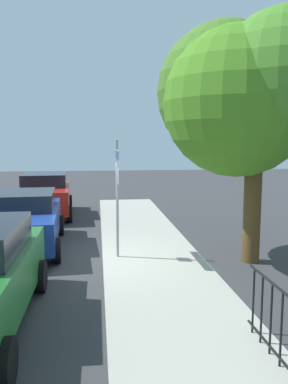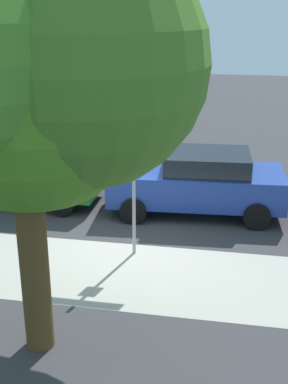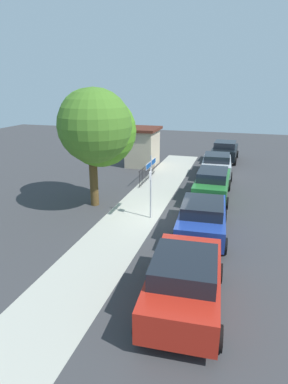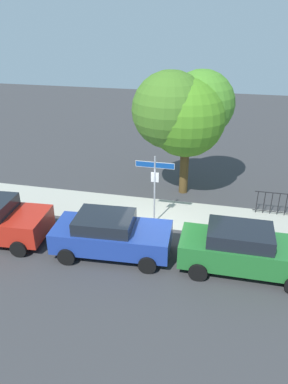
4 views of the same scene
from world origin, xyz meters
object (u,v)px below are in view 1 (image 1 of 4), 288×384
Objects in this scene: car_blue at (24,220)px; street_sign at (117,176)px; car_red at (45,195)px; shade_tree at (243,93)px.

street_sign is at bearing 63.01° from car_blue.
car_red is 0.97× the size of car_blue.
shade_tree is at bearing 68.22° from car_blue.
car_blue is at bearing -108.43° from shade_tree.
car_red is (-5.92, -2.64, -1.24)m from street_sign.
shade_tree reaches higher than car_blue.
street_sign is 3.09m from car_blue.
car_red is at bearing -156.00° from street_sign.
shade_tree is 1.36× the size of car_blue.
car_red is (-6.65, -5.64, -3.27)m from shade_tree.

